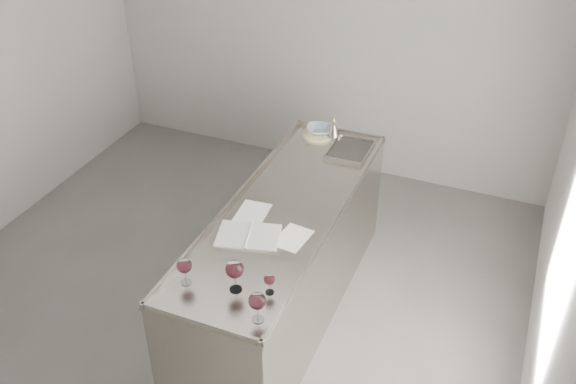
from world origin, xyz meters
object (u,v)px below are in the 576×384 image
at_px(wine_glass_small, 269,280).
at_px(notebook, 248,235).
at_px(wine_glass_middle, 235,270).
at_px(counter, 285,261).
at_px(wine_funnel, 334,131).
at_px(ceramic_bowl, 319,130).
at_px(wine_glass_right, 257,301).
at_px(wine_glass_left, 184,266).

relative_size(wine_glass_small, notebook, 0.29).
distance_m(wine_glass_small, notebook, 0.56).
distance_m(wine_glass_middle, wine_glass_small, 0.21).
bearing_deg(wine_glass_middle, notebook, 107.11).
relative_size(counter, wine_funnel, 12.84).
xyz_separation_m(notebook, wine_funnel, (0.08, 1.46, 0.05)).
relative_size(wine_glass_small, ceramic_bowl, 0.64).
bearing_deg(wine_glass_small, wine_funnel, 98.00).
bearing_deg(wine_glass_right, wine_funnel, 97.91).
bearing_deg(counter, wine_funnel, 91.02).
relative_size(ceramic_bowl, wine_funnel, 1.12).
xyz_separation_m(wine_glass_middle, notebook, (-0.15, 0.48, -0.14)).
distance_m(notebook, ceramic_bowl, 1.46).
bearing_deg(counter, wine_glass_small, -73.09).
bearing_deg(wine_glass_middle, wine_funnel, 92.14).
xyz_separation_m(counter, wine_glass_left, (-0.24, -0.92, 0.59)).
xyz_separation_m(wine_glass_left, ceramic_bowl, (0.10, 2.00, -0.08)).
height_order(counter, wine_glass_middle, wine_glass_middle).
xyz_separation_m(counter, wine_glass_small, (0.25, -0.81, 0.56)).
bearing_deg(wine_glass_left, notebook, 74.90).
relative_size(wine_glass_right, wine_glass_small, 1.43).
bearing_deg(wine_glass_right, counter, 104.86).
distance_m(wine_glass_right, notebook, 0.77).
height_order(notebook, ceramic_bowl, ceramic_bowl).
xyz_separation_m(wine_glass_right, wine_funnel, (-0.29, 2.12, -0.08)).
xyz_separation_m(wine_glass_right, notebook, (-0.37, 0.66, -0.13)).
relative_size(counter, wine_glass_right, 12.62).
bearing_deg(wine_glass_right, wine_glass_left, 167.59).
bearing_deg(wine_glass_right, wine_glass_small, 97.21).
xyz_separation_m(wine_glass_right, ceramic_bowl, (-0.42, 2.12, -0.09)).
bearing_deg(ceramic_bowl, notebook, -88.11).
relative_size(wine_glass_middle, ceramic_bowl, 1.00).
height_order(wine_glass_left, wine_glass_middle, wine_glass_middle).
xyz_separation_m(wine_glass_middle, wine_glass_right, (0.22, -0.17, -0.01)).
relative_size(wine_glass_middle, notebook, 0.46).
bearing_deg(wine_glass_middle, wine_glass_left, -168.69).
height_order(wine_glass_small, wine_funnel, wine_funnel).
distance_m(counter, wine_glass_middle, 1.06).
bearing_deg(wine_glass_left, ceramic_bowl, 87.17).
bearing_deg(wine_glass_small, ceramic_bowl, 101.67).
distance_m(counter, wine_funnel, 1.20).
distance_m(wine_glass_left, wine_glass_small, 0.50).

